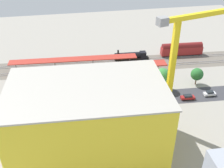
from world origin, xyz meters
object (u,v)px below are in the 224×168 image
object	(u,v)px
parked_car_2	(164,99)
tower_crane	(180,64)
parked_car_1	(188,97)
parked_car_4	(114,104)
platform_canopy_near	(92,67)
street_tree_1	(197,74)
box_truck_0	(128,105)
locomotive	(132,56)
passenger_coach	(182,49)
street_tree_2	(156,80)
parked_car_3	(139,102)
street_tree_0	(162,76)
traffic_light	(123,81)
parked_car_0	(210,94)
platform_canopy_far	(74,59)
construction_building	(88,123)
parked_car_5	(90,108)

from	to	relation	value
parked_car_2	tower_crane	bearing A→B (deg)	80.09
parked_car_1	parked_car_4	distance (m)	25.63
platform_canopy_near	parked_car_2	distance (m)	31.33
street_tree_1	parked_car_2	bearing A→B (deg)	27.87
platform_canopy_near	box_truck_0	xyz separation A→B (m)	(-8.83, 24.35, -2.14)
locomotive	parked_car_2	world-z (taller)	locomotive
platform_canopy_near	box_truck_0	bearing A→B (deg)	109.93
passenger_coach	street_tree_2	xyz separation A→B (m)	(20.88, 25.46, 1.20)
parked_car_3	tower_crane	world-z (taller)	tower_crane
street_tree_0	traffic_light	world-z (taller)	street_tree_0
locomotive	tower_crane	bearing A→B (deg)	91.05
parked_car_4	street_tree_1	distance (m)	33.68
locomotive	parked_car_0	bearing A→B (deg)	121.23
platform_canopy_far	parked_car_0	bearing A→B (deg)	147.06
construction_building	street_tree_2	distance (m)	38.38
platform_canopy_near	parked_car_1	xyz separation A→B (m)	(-30.31, 22.68, -2.97)
locomotive	parked_car_1	bearing A→B (deg)	108.71
parked_car_0	street_tree_1	xyz separation A→B (m)	(1.54, -7.97, 3.57)
traffic_light	platform_canopy_near	bearing A→B (deg)	-56.00
parked_car_4	traffic_light	xyz separation A→B (m)	(-4.77, -7.65, 3.71)
locomotive	construction_building	world-z (taller)	construction_building
street_tree_0	tower_crane	bearing A→B (deg)	79.34
parked_car_4	tower_crane	distance (m)	27.91
passenger_coach	parked_car_1	size ratio (longest dim) A/B	3.88
platform_canopy_near	locomotive	world-z (taller)	locomotive
platform_canopy_near	box_truck_0	size ratio (longest dim) A/B	6.47
platform_canopy_far	parked_car_5	world-z (taller)	platform_canopy_far
platform_canopy_near	parked_car_0	world-z (taller)	platform_canopy_near
parked_car_1	parked_car_2	world-z (taller)	parked_car_2
parked_car_1	street_tree_2	distance (m)	12.58
passenger_coach	street_tree_0	world-z (taller)	street_tree_0
box_truck_0	street_tree_0	world-z (taller)	street_tree_0
parked_car_1	box_truck_0	bearing A→B (deg)	4.44
parked_car_3	traffic_light	xyz separation A→B (m)	(3.48, -8.42, 3.70)
construction_building	tower_crane	bearing A→B (deg)	-161.13
parked_car_4	platform_canopy_far	bearing A→B (deg)	-68.93
parked_car_1	parked_car_4	world-z (taller)	parked_car_4
platform_canopy_near	locomotive	size ratio (longest dim) A/B	3.94
parked_car_0	parked_car_5	bearing A→B (deg)	0.56
parked_car_2	parked_car_3	bearing A→B (deg)	1.59
box_truck_0	passenger_coach	bearing A→B (deg)	-133.48
platform_canopy_near	passenger_coach	xyz separation A→B (m)	(-42.10, -10.73, -0.65)
parked_car_5	street_tree_2	bearing A→B (deg)	-162.63
parked_car_3	street_tree_1	distance (m)	26.01
parked_car_4	street_tree_1	size ratio (longest dim) A/B	0.65
parked_car_3	street_tree_1	world-z (taller)	street_tree_1
platform_canopy_near	box_truck_0	distance (m)	25.99
locomotive	parked_car_5	size ratio (longest dim) A/B	3.10
parked_car_2	street_tree_2	size ratio (longest dim) A/B	0.75
box_truck_0	parked_car_1	bearing A→B (deg)	-175.56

